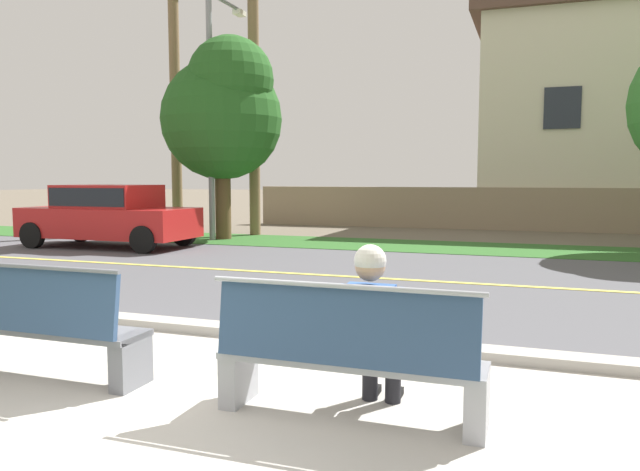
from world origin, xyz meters
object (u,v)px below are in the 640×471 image
object	(u,v)px
bench_right	(347,358)
streetlamp	(214,97)
bench_left	(38,326)
palm_tree_tall	(253,5)
palm_tree_short	(173,10)
seated_person_blue	(373,324)
shade_tree_far_left	(224,110)
car_red_far	(109,213)

from	to	relation	value
bench_right	streetlamp	bearing A→B (deg)	123.08
bench_left	streetlamp	bearing A→B (deg)	111.84
palm_tree_tall	palm_tree_short	distance (m)	2.74
bench_left	bench_right	size ratio (longest dim) A/B	1.00
seated_person_blue	streetlamp	size ratio (longest dim) A/B	0.18
bench_right	palm_tree_tall	world-z (taller)	palm_tree_tall
bench_left	shade_tree_far_left	bearing A→B (deg)	110.54
bench_left	palm_tree_tall	xyz separation A→B (m)	(-3.91, 12.45, 6.24)
bench_right	palm_tree_short	size ratio (longest dim) A/B	0.22
seated_person_blue	palm_tree_short	bearing A→B (deg)	127.56
bench_left	palm_tree_short	world-z (taller)	palm_tree_short
car_red_far	streetlamp	world-z (taller)	streetlamp
bench_left	palm_tree_tall	size ratio (longest dim) A/B	0.23
bench_left	seated_person_blue	bearing A→B (deg)	3.43
bench_right	seated_person_blue	xyz separation A→B (m)	(0.14, 0.17, 0.22)
bench_left	car_red_far	xyz separation A→B (m)	(-5.96, 8.38, 0.40)
bench_left	palm_tree_tall	bearing A→B (deg)	107.43
seated_person_blue	bench_left	bearing A→B (deg)	-176.57
shade_tree_far_left	bench_right	bearing A→B (deg)	-58.09
bench_left	palm_tree_tall	distance (m)	14.46
streetlamp	palm_tree_short	world-z (taller)	palm_tree_short
car_red_far	palm_tree_short	distance (m)	7.31
palm_tree_short	seated_person_blue	bearing A→B (deg)	-52.44
seated_person_blue	shade_tree_far_left	size ratio (longest dim) A/B	0.23
palm_tree_short	bench_right	bearing A→B (deg)	-53.22
streetlamp	palm_tree_tall	world-z (taller)	palm_tree_tall
shade_tree_far_left	palm_tree_tall	size ratio (longest dim) A/B	0.66
car_red_far	palm_tree_short	size ratio (longest dim) A/B	0.50
palm_tree_tall	palm_tree_short	world-z (taller)	palm_tree_short
streetlamp	palm_tree_tall	size ratio (longest dim) A/B	0.81
palm_tree_short	shade_tree_far_left	bearing A→B (deg)	-31.45
bench_right	palm_tree_short	xyz separation A→B (m)	(-9.37, 12.54, 6.37)
bench_right	shade_tree_far_left	distance (m)	13.32
palm_tree_short	streetlamp	bearing A→B (deg)	-35.99
bench_right	car_red_far	distance (m)	12.08
bench_left	shade_tree_far_left	xyz separation A→B (m)	(-4.12, 10.99, 3.10)
bench_left	streetlamp	size ratio (longest dim) A/B	0.28
bench_left	palm_tree_short	xyz separation A→B (m)	(-6.65, 12.54, 6.37)
car_red_far	streetlamp	size ratio (longest dim) A/B	0.63
streetlamp	car_red_far	bearing A→B (deg)	-122.64
bench_right	car_red_far	bearing A→B (deg)	136.01
car_red_far	bench_right	bearing A→B (deg)	-43.99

